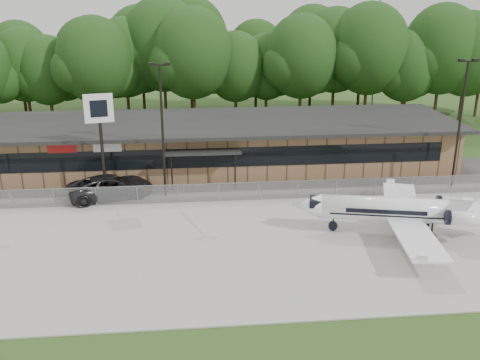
{
  "coord_description": "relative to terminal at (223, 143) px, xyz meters",
  "views": [
    {
      "loc": [
        -3.03,
        -22.4,
        14.8
      ],
      "look_at": [
        0.33,
        12.0,
        2.76
      ],
      "focal_mm": 40.0,
      "sensor_mm": 36.0,
      "label": 1
    }
  ],
  "objects": [
    {
      "name": "ground",
      "position": [
        0.0,
        -23.94,
        -2.18
      ],
      "size": [
        160.0,
        160.0,
        0.0
      ],
      "primitive_type": "plane",
      "color": "#2C4C1B",
      "rests_on": "ground"
    },
    {
      "name": "apron",
      "position": [
        0.0,
        -15.94,
        -2.14
      ],
      "size": [
        64.0,
        18.0,
        0.08
      ],
      "primitive_type": "cube",
      "color": "#9E9B93",
      "rests_on": "ground"
    },
    {
      "name": "parking_lot",
      "position": [
        0.0,
        -4.44,
        -2.15
      ],
      "size": [
        50.0,
        9.0,
        0.06
      ],
      "primitive_type": "cube",
      "color": "#383835",
      "rests_on": "ground"
    },
    {
      "name": "terminal",
      "position": [
        0.0,
        0.0,
        0.0
      ],
      "size": [
        41.0,
        11.65,
        4.3
      ],
      "color": "#865F43",
      "rests_on": "ground"
    },
    {
      "name": "fence",
      "position": [
        0.0,
        -8.94,
        -1.4
      ],
      "size": [
        46.0,
        0.04,
        1.52
      ],
      "color": "gray",
      "rests_on": "ground"
    },
    {
      "name": "treeline",
      "position": [
        0.0,
        18.06,
        5.32
      ],
      "size": [
        72.0,
        12.0,
        15.0
      ],
      "primitive_type": null,
      "color": "#143C13",
      "rests_on": "ground"
    },
    {
      "name": "radio_mast",
      "position": [
        22.0,
        24.06,
        10.32
      ],
      "size": [
        0.2,
        0.2,
        25.0
      ],
      "primitive_type": "cylinder",
      "color": "gray",
      "rests_on": "ground"
    },
    {
      "name": "light_pole_mid",
      "position": [
        -5.0,
        -7.44,
        3.8
      ],
      "size": [
        1.55,
        0.3,
        10.23
      ],
      "color": "black",
      "rests_on": "ground"
    },
    {
      "name": "light_pole_right",
      "position": [
        18.0,
        -7.44,
        3.8
      ],
      "size": [
        1.55,
        0.3,
        10.23
      ],
      "color": "black",
      "rests_on": "ground"
    },
    {
      "name": "business_jet",
      "position": [
        10.77,
        -16.02,
        -0.46
      ],
      "size": [
        14.19,
        12.77,
        4.8
      ],
      "rotation": [
        0.0,
        0.0,
        -0.23
      ],
      "color": "white",
      "rests_on": "ground"
    },
    {
      "name": "suv",
      "position": [
        -9.14,
        -7.22,
        -1.29
      ],
      "size": [
        7.0,
        4.8,
        1.78
      ],
      "primitive_type": "imported",
      "rotation": [
        0.0,
        0.0,
        1.89
      ],
      "color": "#2D2D2F",
      "rests_on": "ground"
    },
    {
      "name": "pole_sign",
      "position": [
        -9.54,
        -7.14,
        3.95
      ],
      "size": [
        2.1,
        0.67,
        8.0
      ],
      "rotation": [
        0.0,
        0.0,
        0.21
      ],
      "color": "black",
      "rests_on": "ground"
    }
  ]
}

